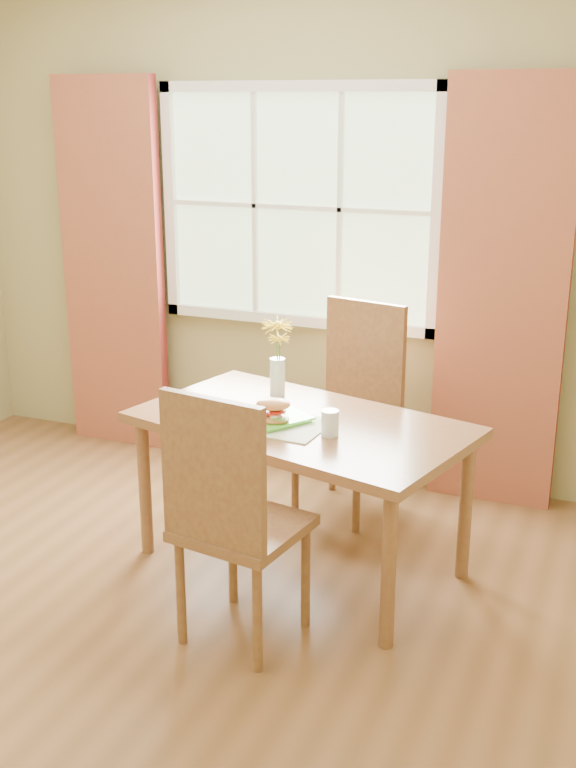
% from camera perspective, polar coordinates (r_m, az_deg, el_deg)
% --- Properties ---
extents(room, '(4.24, 3.84, 2.74)m').
position_cam_1_polar(room, '(3.38, -11.15, 5.05)').
color(room, brown).
rests_on(room, ground).
extents(window, '(1.62, 0.06, 1.32)m').
position_cam_1_polar(window, '(5.00, 0.61, 11.16)').
color(window, '#AACA99').
rests_on(window, room).
extents(curtain_left, '(0.65, 0.08, 2.20)m').
position_cam_1_polar(curtain_left, '(5.51, -11.05, 7.23)').
color(curtain_left, maroon).
rests_on(curtain_left, room).
extents(curtain_right, '(0.65, 0.08, 2.20)m').
position_cam_1_polar(curtain_right, '(4.69, 13.43, 5.27)').
color(curtain_right, maroon).
rests_on(curtain_right, room).
extents(dining_table, '(1.62, 1.16, 0.71)m').
position_cam_1_polar(dining_table, '(4.00, 0.84, -3.29)').
color(dining_table, brown).
rests_on(dining_table, room).
extents(chair_near, '(0.51, 0.51, 1.06)m').
position_cam_1_polar(chair_near, '(3.43, -3.75, -8.07)').
color(chair_near, brown).
rests_on(chair_near, room).
extents(chair_far, '(0.54, 0.54, 1.09)m').
position_cam_1_polar(chair_far, '(4.64, 4.27, -0.88)').
color(chair_far, brown).
rests_on(chair_far, room).
extents(placemat, '(0.47, 0.36, 0.01)m').
position_cam_1_polar(placemat, '(3.92, -0.85, -2.54)').
color(placemat, silver).
rests_on(placemat, dining_table).
extents(plate, '(0.35, 0.35, 0.01)m').
position_cam_1_polar(plate, '(3.95, -0.81, -2.21)').
color(plate, '#5ACA32').
rests_on(plate, placemat).
extents(croissant_sandwich, '(0.18, 0.14, 0.11)m').
position_cam_1_polar(croissant_sandwich, '(3.86, -0.96, -1.75)').
color(croissant_sandwich, '#E9914F').
rests_on(croissant_sandwich, plate).
extents(water_glass, '(0.07, 0.07, 0.11)m').
position_cam_1_polar(water_glass, '(3.78, 2.68, -2.53)').
color(water_glass, silver).
rests_on(water_glass, dining_table).
extents(flower_vase, '(0.15, 0.15, 0.37)m').
position_cam_1_polar(flower_vase, '(4.24, -0.67, 2.16)').
color(flower_vase, silver).
rests_on(flower_vase, dining_table).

